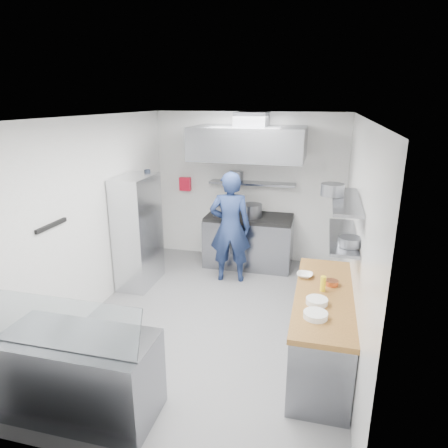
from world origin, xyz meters
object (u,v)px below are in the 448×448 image
(wire_rack, at_px, (138,231))
(display_case, at_px, (81,375))
(chef, at_px, (230,227))
(gas_range, at_px, (249,242))

(wire_rack, xyz_separation_m, display_case, (0.74, -2.86, -0.50))
(wire_rack, bearing_deg, chef, 19.42)
(chef, relative_size, display_case, 1.27)
(chef, distance_m, display_case, 3.48)
(gas_range, height_order, chef, chef)
(gas_range, xyz_separation_m, display_case, (-0.89, -4.10, -0.03))
(chef, height_order, display_case, chef)
(gas_range, height_order, wire_rack, wire_rack)
(gas_range, bearing_deg, chef, -104.54)
(wire_rack, bearing_deg, display_case, -75.58)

